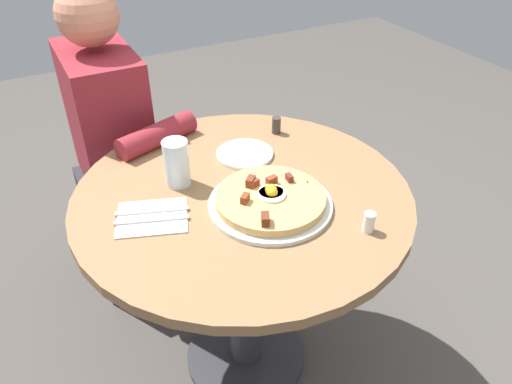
% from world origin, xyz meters
% --- Properties ---
extents(ground_plane, '(6.00, 6.00, 0.00)m').
position_xyz_m(ground_plane, '(0.00, 0.00, 0.00)').
color(ground_plane, '#4C4742').
extents(dining_table, '(0.89, 0.89, 0.71)m').
position_xyz_m(dining_table, '(0.00, 0.00, 0.54)').
color(dining_table, olive).
rests_on(dining_table, ground_plane).
extents(person_seated, '(0.53, 0.37, 1.14)m').
position_xyz_m(person_seated, '(-0.60, -0.21, 0.51)').
color(person_seated, '#2D2D33').
rests_on(person_seated, ground_plane).
extents(pizza_plate, '(0.31, 0.31, 0.01)m').
position_xyz_m(pizza_plate, '(0.09, 0.03, 0.71)').
color(pizza_plate, silver).
rests_on(pizza_plate, dining_table).
extents(breakfast_pizza, '(0.28, 0.28, 0.05)m').
position_xyz_m(breakfast_pizza, '(0.09, 0.03, 0.73)').
color(breakfast_pizza, tan).
rests_on(breakfast_pizza, pizza_plate).
extents(bread_plate, '(0.17, 0.17, 0.01)m').
position_xyz_m(bread_plate, '(-0.16, 0.09, 0.71)').
color(bread_plate, white).
rests_on(bread_plate, dining_table).
extents(napkin, '(0.19, 0.21, 0.00)m').
position_xyz_m(napkin, '(-0.00, -0.25, 0.71)').
color(napkin, white).
rests_on(napkin, dining_table).
extents(fork, '(0.07, 0.17, 0.00)m').
position_xyz_m(fork, '(0.02, -0.25, 0.71)').
color(fork, silver).
rests_on(fork, napkin).
extents(knife, '(0.07, 0.17, 0.00)m').
position_xyz_m(knife, '(-0.02, -0.24, 0.71)').
color(knife, silver).
rests_on(knife, napkin).
extents(water_glass, '(0.07, 0.07, 0.13)m').
position_xyz_m(water_glass, '(-0.11, -0.14, 0.77)').
color(water_glass, silver).
rests_on(water_glass, dining_table).
extents(salt_shaker, '(0.03, 0.03, 0.05)m').
position_xyz_m(salt_shaker, '(0.28, 0.19, 0.73)').
color(salt_shaker, white).
rests_on(salt_shaker, dining_table).
extents(pepper_shaker, '(0.03, 0.03, 0.05)m').
position_xyz_m(pepper_shaker, '(-0.23, 0.24, 0.73)').
color(pepper_shaker, '#3F3833').
rests_on(pepper_shaker, dining_table).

